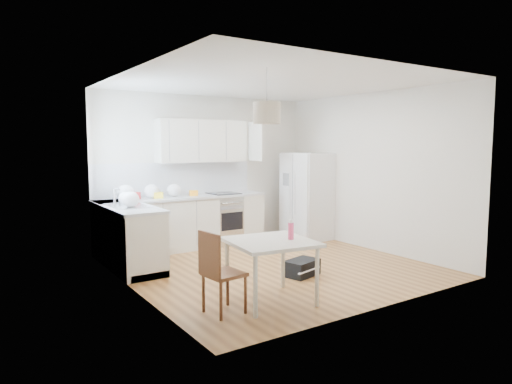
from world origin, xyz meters
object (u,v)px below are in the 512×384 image
dining_chair (224,272)px  refrigerator (308,196)px  dining_table (271,247)px  gym_bag (302,268)px

dining_chair → refrigerator: bearing=31.3°
dining_table → dining_chair: dining_chair is taller
refrigerator → dining_table: (-2.66, -2.51, -0.18)m
refrigerator → dining_table: size_ratio=1.62×
dining_table → refrigerator: bearing=50.7°
dining_chair → gym_bag: 1.75m
dining_table → gym_bag: 1.26m
dining_table → dining_chair: 0.66m
refrigerator → gym_bag: bearing=-133.5°
dining_chair → gym_bag: (1.59, 0.63, -0.34)m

